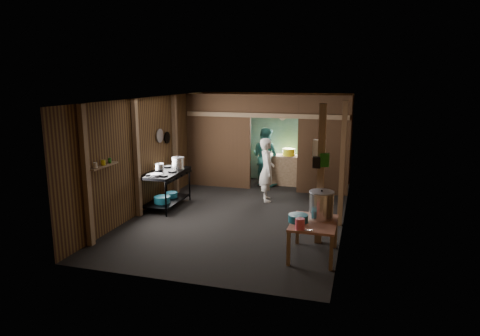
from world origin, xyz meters
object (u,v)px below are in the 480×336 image
(gas_range, at_px, (166,189))
(stove_pot_large, at_px, (178,163))
(stock_pot, at_px, (321,206))
(pink_bucket, at_px, (300,224))
(prep_table, at_px, (313,239))
(cook, at_px, (267,170))
(yellow_tub, at_px, (289,152))

(gas_range, bearing_deg, stove_pot_large, 64.54)
(stock_pot, distance_m, pink_bucket, 0.73)
(stove_pot_large, height_order, stock_pot, stove_pot_large)
(stock_pot, bearing_deg, prep_table, -113.28)
(gas_range, xyz_separation_m, stock_pot, (3.80, -1.70, 0.42))
(stock_pot, relative_size, cook, 0.32)
(prep_table, xyz_separation_m, cook, (-1.53, 3.12, 0.48))
(stock_pot, bearing_deg, cook, 119.27)
(cook, bearing_deg, stock_pot, -169.98)
(yellow_tub, bearing_deg, cook, -97.51)
(gas_range, height_order, yellow_tub, yellow_tub)
(prep_table, bearing_deg, cook, 116.12)
(stove_pot_large, relative_size, yellow_tub, 0.85)
(pink_bucket, height_order, cook, cook)
(gas_range, height_order, stock_pot, stock_pot)
(prep_table, relative_size, pink_bucket, 5.69)
(stock_pot, bearing_deg, stove_pot_large, 150.48)
(stock_pot, height_order, yellow_tub, stock_pot)
(gas_range, relative_size, stove_pot_large, 4.77)
(pink_bucket, bearing_deg, yellow_tub, 101.79)
(prep_table, height_order, stock_pot, stock_pot)
(pink_bucket, bearing_deg, stove_pot_large, 141.04)
(pink_bucket, bearing_deg, stock_pot, 67.70)
(prep_table, relative_size, stock_pot, 2.07)
(yellow_tub, relative_size, cook, 0.23)
(prep_table, xyz_separation_m, stove_pot_large, (-3.54, 2.28, 0.69))
(gas_range, relative_size, cook, 0.93)
(stock_pot, bearing_deg, pink_bucket, -112.30)
(gas_range, relative_size, stock_pot, 2.89)
(yellow_tub, bearing_deg, prep_table, -75.24)
(gas_range, height_order, cook, cook)
(stove_pot_large, height_order, yellow_tub, stove_pot_large)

